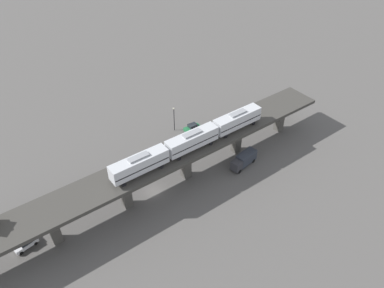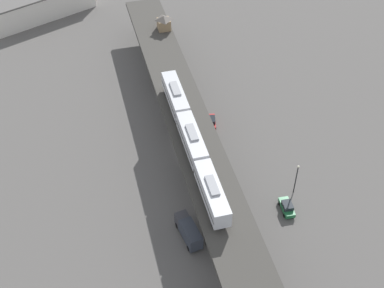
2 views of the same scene
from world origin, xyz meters
TOP-DOWN VIEW (x-y plane):
  - ground_plane at (0.00, 0.00)m, footprint 400.00×400.00m
  - elevated_viaduct at (-0.05, -0.18)m, footprint 30.23×91.33m
  - subway_train at (-3.55, -8.54)m, footprint 11.65×36.78m
  - street_car_red at (7.59, 3.73)m, footprint 3.58×4.74m
  - street_car_green at (7.96, -22.59)m, footprint 3.03×4.74m
  - street_car_white at (8.45, 25.38)m, footprint 2.13×4.49m
  - delivery_truck at (-10.11, -19.49)m, footprint 2.86×7.36m
  - street_lamp at (11.63, -19.68)m, footprint 0.44×0.44m

SIDE VIEW (x-z plane):
  - ground_plane at x=0.00m, z-range 0.00..0.00m
  - street_car_red at x=7.59m, z-range -0.01..1.88m
  - street_car_green at x=7.96m, z-range -0.01..1.88m
  - street_car_white at x=8.45m, z-range -0.01..1.88m
  - delivery_truck at x=-10.11m, z-range 0.16..3.36m
  - street_lamp at x=11.63m, z-range 0.64..7.58m
  - elevated_viaduct at x=-0.05m, z-range 2.95..11.20m
  - subway_train at x=-3.55m, z-range 8.57..13.02m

